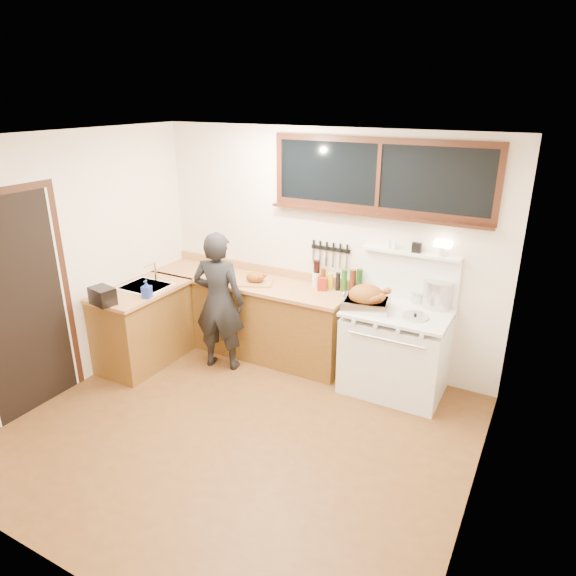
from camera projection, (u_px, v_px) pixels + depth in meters
The scene contains 20 objects.
ground_plane at pixel (239, 434), 4.71m from camera, with size 4.00×3.50×0.02m, color #5A3417.
room_shell at pixel (232, 262), 4.11m from camera, with size 4.10×3.60×2.65m.
counter_back at pixel (249, 315), 6.09m from camera, with size 2.44×0.64×1.00m.
counter_left at pixel (143, 325), 5.81m from camera, with size 0.64×1.09×0.90m.
sink_unit at pixel (146, 291), 5.73m from camera, with size 0.50×0.45×0.37m.
vintage_stove at pixel (396, 349), 5.25m from camera, with size 1.02×0.74×1.58m.
back_window at pixel (378, 185), 5.11m from camera, with size 2.32×0.13×0.77m.
left_doorway at pixel (23, 304), 4.75m from camera, with size 0.02×1.04×2.17m.
knife_strip at pixel (330, 250), 5.61m from camera, with size 0.46×0.03×0.28m.
man at pixel (219, 302), 5.60m from camera, with size 0.64×0.50×1.57m.
soap_bottle at pixel (147, 289), 5.37m from camera, with size 0.11×0.11×0.19m.
toaster at pixel (103, 296), 5.21m from camera, with size 0.29×0.22×0.18m.
cutting_board at pixel (256, 279), 5.79m from camera, with size 0.46×0.41×0.14m.
roast_turkey at pixel (367, 299), 5.09m from camera, with size 0.52×0.43×0.25m.
stockpot at pixel (438, 293), 5.13m from camera, with size 0.35×0.35×0.28m.
saucepan at pixel (418, 297), 5.26m from camera, with size 0.19×0.28×0.11m.
pot_lid at pixel (415, 316), 4.92m from camera, with size 0.33×0.33×0.04m.
coffee_tin at pixel (322, 284), 5.58m from camera, with size 0.12×0.11×0.14m.
pitcher at pixel (316, 280), 5.69m from camera, with size 0.11×0.11×0.16m.
bottle_cluster at pixel (338, 279), 5.57m from camera, with size 0.57×0.07×0.30m.
Camera 1 is at (2.27, -3.23, 2.92)m, focal length 32.00 mm.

